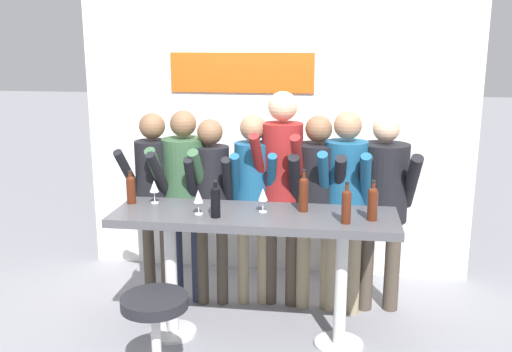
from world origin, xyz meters
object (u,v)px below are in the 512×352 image
at_px(person_far_right, 345,191).
at_px(wine_glass_1, 263,195).
at_px(person_far_left, 154,186).
at_px(person_left, 185,186).
at_px(wine_bottle_3, 373,202).
at_px(wine_glass_0, 198,197).
at_px(person_center_left, 211,191).
at_px(person_center, 253,188).
at_px(person_right, 317,193).
at_px(bar_stool, 156,330).
at_px(wine_bottle_4, 131,188).
at_px(person_center_right, 282,175).
at_px(tasting_table, 254,235).
at_px(wine_bottle_2, 215,200).
at_px(wine_bottle_1, 346,205).
at_px(wine_bottle_0, 304,192).
at_px(wine_glass_2, 154,187).
at_px(person_rightmost, 383,194).

height_order(person_far_right, wine_glass_1, person_far_right).
relative_size(person_far_left, person_left, 0.99).
bearing_deg(wine_bottle_3, wine_glass_0, -178.17).
xyz_separation_m(person_center_left, person_center, (0.34, 0.05, 0.02)).
distance_m(person_right, wine_glass_1, 0.68).
distance_m(bar_stool, wine_glass_1, 1.18).
relative_size(wine_bottle_4, wine_glass_0, 1.43).
bearing_deg(person_far_right, wine_bottle_4, -160.47).
bearing_deg(person_center_right, person_right, 0.32).
xyz_separation_m(tasting_table, wine_bottle_2, (-0.25, -0.14, 0.29)).
relative_size(person_right, wine_bottle_1, 5.67).
bearing_deg(wine_bottle_0, bar_stool, -134.68).
xyz_separation_m(person_left, wine_bottle_2, (0.42, -0.72, 0.10)).
xyz_separation_m(person_left, wine_bottle_4, (-0.29, -0.46, 0.10)).
relative_size(tasting_table, person_far_left, 1.25).
xyz_separation_m(person_left, wine_glass_0, (0.28, -0.67, 0.10)).
distance_m(wine_bottle_1, wine_glass_2, 1.46).
bearing_deg(wine_glass_1, wine_bottle_4, 175.21).
bearing_deg(tasting_table, wine_glass_2, 169.36).
relative_size(wine_bottle_2, wine_glass_1, 1.49).
height_order(person_right, person_rightmost, person_rightmost).
bearing_deg(tasting_table, person_center_right, 77.47).
xyz_separation_m(tasting_table, wine_glass_1, (0.06, 0.03, 0.29)).
bearing_deg(wine_glass_1, wine_bottle_1, -16.72).
xyz_separation_m(person_center, wine_bottle_1, (0.74, -0.74, 0.11)).
xyz_separation_m(person_center, wine_glass_1, (0.16, -0.57, 0.10)).
bearing_deg(person_right, wine_bottle_4, -161.93).
bearing_deg(person_far_left, wine_bottle_0, -8.66).
xyz_separation_m(wine_bottle_2, wine_glass_2, (-0.53, 0.28, 0.00)).
distance_m(person_far_left, person_far_right, 1.57).
relative_size(person_left, person_center_right, 0.91).
bearing_deg(wine_glass_2, person_left, 75.15).
distance_m(wine_bottle_0, wine_glass_0, 0.75).
xyz_separation_m(wine_bottle_3, wine_bottle_4, (-1.78, 0.17, -0.01)).
xyz_separation_m(bar_stool, wine_glass_0, (0.12, 0.68, 0.67)).
bearing_deg(person_center_right, wine_bottle_0, -63.04).
bearing_deg(person_center_right, wine_glass_1, -92.47).
bearing_deg(person_center, person_rightmost, -7.26).
bearing_deg(wine_glass_2, person_rightmost, 15.76).
bearing_deg(wine_bottle_4, person_far_right, 15.05).
relative_size(person_right, person_rightmost, 0.99).
height_order(person_center, person_rightmost, person_rightmost).
distance_m(person_left, person_center_right, 0.81).
distance_m(person_far_right, wine_glass_0, 1.21).
bearing_deg(wine_bottle_1, wine_bottle_3, 28.27).
bearing_deg(person_center, person_right, -10.56).
height_order(person_far_right, wine_glass_0, person_far_right).
bearing_deg(person_center, wine_glass_1, -83.76).
relative_size(person_right, wine_bottle_4, 6.42).
distance_m(bar_stool, wine_bottle_3, 1.65).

